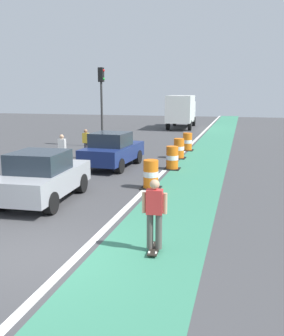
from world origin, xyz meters
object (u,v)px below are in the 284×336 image
(delivery_truck_down_block, at_px, (182,110))
(traffic_light_corner, at_px, (102,93))
(traffic_barrel_far, at_px, (187,142))
(pedestrian_crossing, at_px, (62,150))
(traffic_barrel_back, at_px, (179,149))
(skateboarder_on_lane, at_px, (154,213))
(traffic_barrel_front, at_px, (151,175))
(parked_sedan_nearest, at_px, (43,177))
(traffic_barrel_mid, at_px, (172,158))
(parked_sedan_second, at_px, (112,150))
(pedestrian_waiting, at_px, (86,143))

(delivery_truck_down_block, xyz_separation_m, traffic_light_corner, (-2.93, -14.54, 1.65))
(traffic_barrel_far, relative_size, pedestrian_crossing, 0.68)
(traffic_barrel_back, height_order, pedestrian_crossing, pedestrian_crossing)
(skateboarder_on_lane, xyz_separation_m, traffic_barrel_far, (-1.45, 15.37, -0.38))
(traffic_light_corner, height_order, pedestrian_crossing, traffic_light_corner)
(traffic_barrel_front, distance_m, traffic_light_corner, 11.77)
(traffic_barrel_front, xyz_separation_m, traffic_light_corner, (-5.66, 9.89, 2.97))
(delivery_truck_down_block, distance_m, pedestrian_crossing, 21.81)
(parked_sedan_nearest, distance_m, traffic_barrel_mid, 7.11)
(parked_sedan_second, distance_m, traffic_barrel_front, 4.48)
(traffic_light_corner, bearing_deg, skateboarder_on_lane, -65.41)
(parked_sedan_second, relative_size, traffic_barrel_back, 3.85)
(traffic_barrel_far, height_order, delivery_truck_down_block, delivery_truck_down_block)
(parked_sedan_second, xyz_separation_m, delivery_truck_down_block, (0.02, 20.89, 1.01))
(parked_sedan_second, xyz_separation_m, traffic_barrel_back, (2.68, 3.31, -0.30))
(parked_sedan_second, xyz_separation_m, pedestrian_waiting, (-2.19, 1.92, 0.03))
(parked_sedan_nearest, xyz_separation_m, traffic_barrel_far, (3.03, 12.36, -0.30))
(parked_sedan_second, height_order, traffic_barrel_far, parked_sedan_second)
(traffic_barrel_front, distance_m, traffic_barrel_far, 9.79)
(traffic_barrel_mid, relative_size, pedestrian_waiting, 0.68)
(delivery_truck_down_block, xyz_separation_m, pedestrian_waiting, (-2.21, -18.97, -0.98))
(parked_sedan_nearest, height_order, traffic_barrel_front, parked_sedan_nearest)
(traffic_barrel_far, bearing_deg, parked_sedan_nearest, -103.80)
(parked_sedan_nearest, bearing_deg, parked_sedan_second, 87.07)
(traffic_barrel_front, height_order, pedestrian_waiting, pedestrian_waiting)
(traffic_barrel_front, bearing_deg, delivery_truck_down_block, 96.36)
(skateboarder_on_lane, xyz_separation_m, pedestrian_waiting, (-6.35, 11.04, -0.05))
(parked_sedan_nearest, xyz_separation_m, traffic_light_corner, (-2.60, 12.45, 2.67))
(pedestrian_waiting, bearing_deg, traffic_barrel_back, 15.99)
(traffic_barrel_back, height_order, delivery_truck_down_block, delivery_truck_down_block)
(traffic_barrel_back, xyz_separation_m, pedestrian_waiting, (-4.86, -1.39, 0.33))
(traffic_barrel_front, height_order, traffic_barrel_back, same)
(traffic_barrel_far, xyz_separation_m, traffic_light_corner, (-5.63, 0.10, 2.97))
(pedestrian_waiting, bearing_deg, pedestrian_crossing, -91.31)
(delivery_truck_down_block, bearing_deg, pedestrian_crossing, -95.97)
(traffic_barrel_back, xyz_separation_m, traffic_barrel_far, (0.04, 2.94, 0.00))
(traffic_barrel_mid, bearing_deg, traffic_barrel_front, -91.83)
(delivery_truck_down_block, xyz_separation_m, pedestrian_crossing, (-2.27, -21.67, -0.98))
(traffic_barrel_front, xyz_separation_m, traffic_barrel_back, (-0.07, 6.85, 0.00))
(traffic_barrel_mid, distance_m, pedestrian_crossing, 5.23)
(pedestrian_waiting, bearing_deg, traffic_barrel_front, -47.90)
(traffic_barrel_mid, xyz_separation_m, delivery_truck_down_block, (-2.84, 20.63, 1.31))
(delivery_truck_down_block, bearing_deg, parked_sedan_second, -90.05)
(parked_sedan_nearest, relative_size, delivery_truck_down_block, 0.54)
(traffic_barrel_front, bearing_deg, parked_sedan_second, 127.81)
(traffic_barrel_front, xyz_separation_m, delivery_truck_down_block, (-2.72, 24.42, 1.31))
(traffic_light_corner, bearing_deg, traffic_barrel_mid, -46.53)
(parked_sedan_nearest, bearing_deg, delivery_truck_down_block, 89.30)
(traffic_barrel_mid, distance_m, traffic_barrel_far, 6.00)
(parked_sedan_nearest, distance_m, traffic_barrel_front, 4.00)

